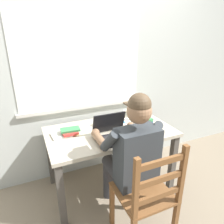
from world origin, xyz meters
TOP-DOWN VIEW (x-y plane):
  - ground_plane at (0.00, 0.00)m, footprint 8.00×8.00m
  - back_wall at (-0.00, 0.45)m, footprint 6.00×0.08m
  - desk at (0.00, 0.00)m, footprint 1.29×0.74m
  - seated_person at (0.00, -0.44)m, footprint 0.50×0.60m
  - wooden_chair at (0.00, -0.72)m, footprint 0.42×0.42m
  - laptop at (-0.04, -0.16)m, footprint 0.33×0.30m
  - computer_mouse at (0.24, -0.24)m, footprint 0.06×0.10m
  - coffee_mug_white at (0.31, 0.22)m, footprint 0.12×0.08m
  - coffee_mug_dark at (0.34, -0.15)m, footprint 0.11×0.07m
  - coffee_mug_spare at (-0.03, 0.14)m, footprint 0.12×0.08m
  - book_stack_main at (-0.40, 0.07)m, footprint 0.19×0.15m
  - book_stack_side at (0.42, 0.02)m, footprint 0.19×0.13m
  - paper_pile_near_laptop at (0.30, 0.23)m, footprint 0.25×0.23m
  - paper_pile_back_corner at (-0.49, 0.08)m, footprint 0.20×0.18m
  - landscape_photo_print at (0.17, 0.15)m, footprint 0.13×0.09m

SIDE VIEW (x-z plane):
  - ground_plane at x=0.00m, z-range 0.00..0.00m
  - wooden_chair at x=0.00m, z-range -0.01..0.93m
  - desk at x=0.00m, z-range 0.26..0.96m
  - seated_person at x=0.00m, z-range 0.06..1.31m
  - landscape_photo_print at x=0.17m, z-range 0.70..0.70m
  - paper_pile_back_corner at x=-0.49m, z-range 0.70..0.72m
  - paper_pile_near_laptop at x=0.30m, z-range 0.70..0.72m
  - computer_mouse at x=0.24m, z-range 0.70..0.74m
  - book_stack_side at x=0.42m, z-range 0.70..0.76m
  - book_stack_main at x=-0.40m, z-range 0.70..0.76m
  - coffee_mug_white at x=0.31m, z-range 0.70..0.80m
  - coffee_mug_spare at x=-0.03m, z-range 0.70..0.80m
  - coffee_mug_dark at x=0.34m, z-range 0.70..0.80m
  - laptop at x=-0.04m, z-range 0.64..0.87m
  - back_wall at x=0.00m, z-range 0.00..2.60m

